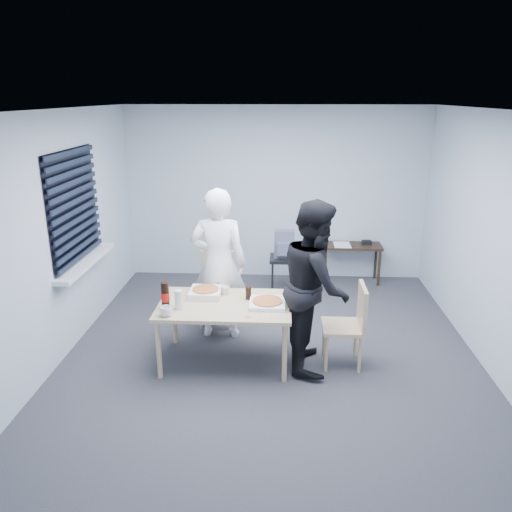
# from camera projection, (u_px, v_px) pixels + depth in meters

# --- Properties ---
(room) EXTENTS (5.00, 5.00, 5.00)m
(room) POSITION_uv_depth(u_px,v_px,m) (78.00, 215.00, 5.61)
(room) COLOR #2E2E33
(room) RESTS_ON ground
(dining_table) EXTENTS (1.37, 0.87, 0.67)m
(dining_table) POSITION_uv_depth(u_px,v_px,m) (225.00, 309.00, 5.20)
(dining_table) COLOR beige
(dining_table) RESTS_ON ground
(chair_far) EXTENTS (0.42, 0.42, 0.89)m
(chair_far) POSITION_uv_depth(u_px,v_px,m) (217.00, 282.00, 6.20)
(chair_far) COLOR beige
(chair_far) RESTS_ON ground
(chair_right) EXTENTS (0.42, 0.42, 0.89)m
(chair_right) POSITION_uv_depth(u_px,v_px,m) (351.00, 320.00, 5.16)
(chair_right) COLOR beige
(chair_right) RESTS_ON ground
(person_white) EXTENTS (0.65, 0.42, 1.77)m
(person_white) POSITION_uv_depth(u_px,v_px,m) (219.00, 264.00, 5.71)
(person_white) COLOR white
(person_white) RESTS_ON ground
(person_black) EXTENTS (0.47, 0.86, 1.77)m
(person_black) POSITION_uv_depth(u_px,v_px,m) (315.00, 285.00, 5.07)
(person_black) COLOR black
(person_black) RESTS_ON ground
(side_table) EXTENTS (0.88, 0.39, 0.59)m
(side_table) POSITION_uv_depth(u_px,v_px,m) (352.00, 250.00, 7.51)
(side_table) COLOR #352416
(side_table) RESTS_ON ground
(stool) EXTENTS (0.40, 0.40, 0.56)m
(stool) POSITION_uv_depth(u_px,v_px,m) (284.00, 264.00, 7.05)
(stool) COLOR black
(stool) RESTS_ON ground
(backpack) EXTENTS (0.28, 0.20, 0.39)m
(backpack) POSITION_uv_depth(u_px,v_px,m) (284.00, 244.00, 6.94)
(backpack) COLOR slate
(backpack) RESTS_ON stool
(pizza_box_a) EXTENTS (0.33, 0.33, 0.08)m
(pizza_box_a) POSITION_uv_depth(u_px,v_px,m) (206.00, 292.00, 5.37)
(pizza_box_a) COLOR white
(pizza_box_a) RESTS_ON dining_table
(pizza_box_b) EXTENTS (0.37, 0.37, 0.05)m
(pizza_box_b) POSITION_uv_depth(u_px,v_px,m) (267.00, 303.00, 5.14)
(pizza_box_b) COLOR white
(pizza_box_b) RESTS_ON dining_table
(mug_a) EXTENTS (0.17, 0.17, 0.10)m
(mug_a) POSITION_uv_depth(u_px,v_px,m) (166.00, 311.00, 4.87)
(mug_a) COLOR white
(mug_a) RESTS_ON dining_table
(mug_b) EXTENTS (0.10, 0.10, 0.09)m
(mug_b) POSITION_uv_depth(u_px,v_px,m) (225.00, 290.00, 5.41)
(mug_b) COLOR white
(mug_b) RESTS_ON dining_table
(cola_glass) EXTENTS (0.07, 0.07, 0.14)m
(cola_glass) POSITION_uv_depth(u_px,v_px,m) (248.00, 293.00, 5.27)
(cola_glass) COLOR black
(cola_glass) RESTS_ON dining_table
(soda_bottle) EXTENTS (0.09, 0.09, 0.28)m
(soda_bottle) POSITION_uv_depth(u_px,v_px,m) (165.00, 296.00, 5.03)
(soda_bottle) COLOR black
(soda_bottle) RESTS_ON dining_table
(plastic_cups) EXTENTS (0.09, 0.09, 0.20)m
(plastic_cups) POSITION_uv_depth(u_px,v_px,m) (179.00, 300.00, 5.03)
(plastic_cups) COLOR silver
(plastic_cups) RESTS_ON dining_table
(rubber_band) EXTENTS (0.07, 0.07, 0.00)m
(rubber_band) POSITION_uv_depth(u_px,v_px,m) (249.00, 317.00, 4.86)
(rubber_band) COLOR red
(rubber_band) RESTS_ON dining_table
(papers) EXTENTS (0.30, 0.37, 0.01)m
(papers) POSITION_uv_depth(u_px,v_px,m) (342.00, 245.00, 7.47)
(papers) COLOR white
(papers) RESTS_ON side_table
(black_box) EXTENTS (0.14, 0.10, 0.06)m
(black_box) POSITION_uv_depth(u_px,v_px,m) (367.00, 243.00, 7.49)
(black_box) COLOR black
(black_box) RESTS_ON side_table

